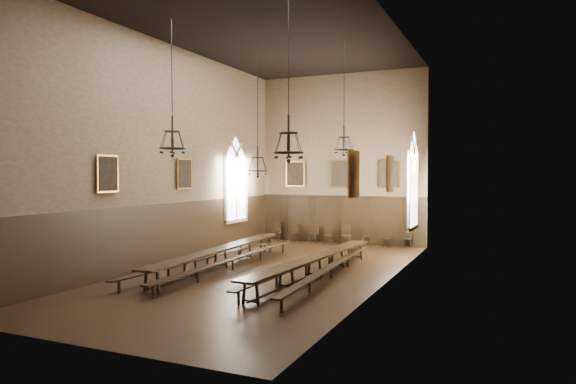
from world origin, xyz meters
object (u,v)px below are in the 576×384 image
Objects in this scene: chandelier_back_left at (258,163)px; chandelier_front_left at (172,140)px; bench_left_outer at (207,261)px; chandelier_back_right at (344,142)px; chair_3 at (328,239)px; table_right at (315,267)px; chair_2 at (314,237)px; chair_4 at (346,239)px; table_left at (221,258)px; bench_right_inner at (306,267)px; chair_1 at (294,236)px; chair_7 at (407,242)px; bench_left_inner at (233,262)px; chair_5 at (367,240)px; chair_6 at (387,242)px; chair_0 at (276,235)px; chandelier_front_right at (288,143)px; bench_right_outer at (331,270)px.

chandelier_back_left and chandelier_front_left have the same top height.
chandelier_back_right reaches higher than bench_left_outer.
table_right is at bearing -77.90° from chair_3.
chair_2 is 0.21× the size of chandelier_back_right.
chair_4 is 0.23× the size of chandelier_back_right.
table_left is 1.00× the size of bench_right_inner.
chair_1 is 1.12× the size of chair_3.
chair_7 is at bearing -7.34° from chair_4.
bench_left_inner is 10.76× the size of chair_5.
chair_1 is 1.12× the size of chair_6.
chair_0 is at bearing 104.31° from bench_left_inner.
chandelier_back_right is at bearing -86.94° from chair_5.
table_left is 8.38m from chair_1.
chair_2 is 0.94× the size of chair_4.
chair_4 is at bearing -177.52° from chair_7.
table_right is 9.60× the size of chair_4.
table_right is at bearing -89.94° from chair_5.
bench_right_inner is 1.91× the size of chandelier_back_left.
bench_right_inner is 5.42m from chandelier_back_right.
chandelier_back_left reaches higher than chair_6.
chandelier_front_right is (-0.02, -5.53, -0.35)m from chandelier_back_right.
chair_6 is (2.17, -0.01, -0.05)m from chair_4.
chair_7 is at bearing -2.69° from chair_3.
chair_3 is (0.83, 8.60, -0.04)m from bench_left_inner.
chair_7 is at bearing 4.34° from chair_2.
bench_right_outer is 1.94× the size of chandelier_back_left.
chandelier_back_left is at bearing -90.43° from chair_2.
chair_4 is 0.19× the size of chandelier_back_left.
bench_left_outer is at bearing -105.93° from chair_6.
table_left is at bearing -148.75° from chandelier_back_right.
chandelier_front_left is (-3.86, -11.17, 4.56)m from chair_5.
chair_5 is at bearing -176.95° from chair_7.
chandelier_back_left and chandelier_front_right have the same top height.
chandelier_back_left is at bearing 178.42° from chandelier_back_right.
chair_1 is 1.01× the size of chair_2.
bench_left_inner is at bearing -141.07° from chandelier_back_right.
chair_5 is (3.66, 8.37, -0.10)m from table_left.
chandelier_front_right reaches higher than bench_left_outer.
chair_7 is (6.12, 8.77, -0.01)m from bench_left_outer.
table_right is 0.61m from bench_right_outer.
chair_7 is (5.00, 0.03, -0.01)m from chair_2.
chair_7 is (5.72, 8.43, -0.11)m from table_left.
bench_right_outer is at bearing -75.76° from chair_6.
chair_2 is at bearing -166.07° from chair_6.
bench_right_outer is (4.66, -0.24, -0.10)m from table_left.
chair_4 reaches higher than chair_7.
bench_right_outer is 2.25× the size of chandelier_front_left.
table_left is at bearing 177.06° from bench_right_outer.
bench_right_outer is at bearing -55.93° from chair_0.
chair_6 is at bearing 89.69° from bench_right_outer.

